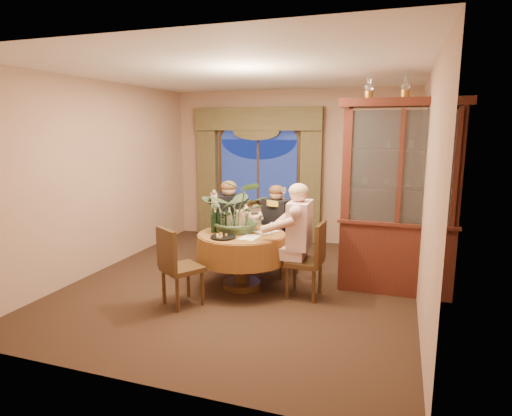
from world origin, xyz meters
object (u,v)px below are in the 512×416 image
(china_cabinet, at_px, (399,198))
(oil_lamp_center, at_px, (406,84))
(wine_bottle_0, at_px, (219,217))
(wine_bottle_2, at_px, (213,220))
(dining_table, at_px, (242,260))
(chair_right, at_px, (304,260))
(chair_back, at_px, (236,237))
(wine_bottle_1, at_px, (227,217))
(wine_bottle_4, at_px, (218,219))
(oil_lamp_right, at_px, (444,83))
(person_pink, at_px, (299,240))
(oil_lamp_left, at_px, (369,85))
(chair_front_left, at_px, (182,266))
(person_back, at_px, (229,225))
(person_scarf, at_px, (277,229))
(stoneware_vase, at_px, (241,221))
(wine_bottle_3, at_px, (229,220))
(chair_back_right, at_px, (280,242))
(centerpiece_plant, at_px, (239,187))
(olive_bowl, at_px, (242,231))

(china_cabinet, relative_size, oil_lamp_center, 7.27)
(wine_bottle_0, relative_size, wine_bottle_2, 1.00)
(dining_table, bearing_deg, wine_bottle_2, -167.53)
(chair_right, bearing_deg, chair_back, 60.76)
(wine_bottle_1, xyz_separation_m, wine_bottle_4, (-0.08, -0.14, 0.00))
(oil_lamp_right, height_order, person_pink, oil_lamp_right)
(dining_table, relative_size, china_cabinet, 0.50)
(wine_bottle_1, distance_m, wine_bottle_2, 0.25)
(wine_bottle_1, bearing_deg, wine_bottle_0, -161.37)
(oil_lamp_right, xyz_separation_m, person_pink, (-1.59, -0.56, -1.92))
(dining_table, relative_size, oil_lamp_left, 3.67)
(chair_front_left, bearing_deg, china_cabinet, 61.28)
(person_back, xyz_separation_m, person_scarf, (0.72, 0.09, -0.02))
(dining_table, distance_m, oil_lamp_right, 3.33)
(oil_lamp_left, height_order, wine_bottle_4, oil_lamp_left)
(person_back, bearing_deg, wine_bottle_1, 75.60)
(wine_bottle_2, bearing_deg, person_pink, 4.76)
(person_pink, bearing_deg, stoneware_vase, 82.06)
(dining_table, height_order, wine_bottle_0, wine_bottle_0)
(oil_lamp_left, distance_m, wine_bottle_1, 2.51)
(person_pink, height_order, wine_bottle_3, person_pink)
(china_cabinet, bearing_deg, chair_back, 176.13)
(oil_lamp_left, xyz_separation_m, chair_back_right, (-1.16, 0.12, -2.16))
(oil_lamp_left, height_order, chair_right, oil_lamp_left)
(centerpiece_plant, bearing_deg, oil_lamp_left, 15.68)
(person_back, relative_size, wine_bottle_4, 4.13)
(olive_bowl, bearing_deg, chair_back_right, 65.15)
(chair_back, bearing_deg, wine_bottle_1, 73.77)
(chair_right, bearing_deg, dining_table, 90.00)
(olive_bowl, distance_m, wine_bottle_2, 0.41)
(person_scarf, distance_m, stoneware_vase, 0.74)
(centerpiece_plant, bearing_deg, stoneware_vase, -25.34)
(dining_table, relative_size, chair_right, 1.30)
(oil_lamp_right, bearing_deg, person_back, 178.68)
(china_cabinet, height_order, chair_front_left, china_cabinet)
(oil_lamp_center, height_order, olive_bowl, oil_lamp_center)
(chair_back, bearing_deg, stoneware_vase, 90.10)
(person_pink, height_order, person_back, person_pink)
(chair_front_left, distance_m, wine_bottle_2, 0.81)
(olive_bowl, xyz_separation_m, wine_bottle_1, (-0.27, 0.16, 0.14))
(olive_bowl, height_order, wine_bottle_1, wine_bottle_1)
(wine_bottle_0, relative_size, wine_bottle_4, 1.00)
(chair_back_right, bearing_deg, person_back, 30.22)
(person_pink, bearing_deg, oil_lamp_center, -65.21)
(oil_lamp_right, relative_size, wine_bottle_2, 1.03)
(chair_right, bearing_deg, stoneware_vase, 83.08)
(person_back, height_order, stoneware_vase, person_back)
(person_scarf, height_order, wine_bottle_2, person_scarf)
(chair_back, distance_m, wine_bottle_3, 0.86)
(person_back, height_order, wine_bottle_3, person_back)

